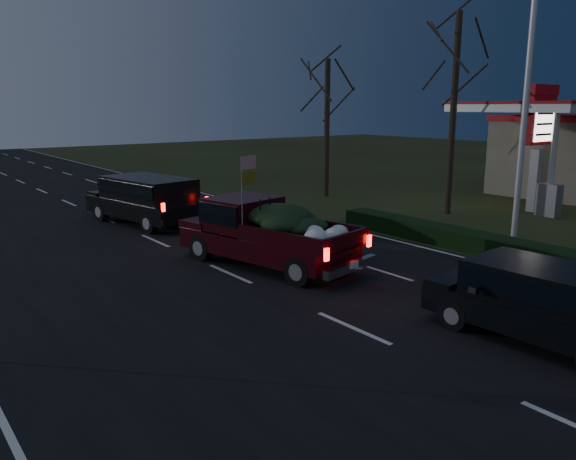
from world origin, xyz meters
TOP-DOWN VIEW (x-y plane):
  - ground at (0.00, 0.00)m, footprint 120.00×120.00m
  - road_asphalt at (0.00, 0.00)m, footprint 14.00×120.00m
  - hedge_row at (7.80, 3.00)m, footprint 1.00×10.00m
  - light_pole at (9.50, 2.00)m, footprint 0.50×0.90m
  - gas_price_pylon at (16.00, 4.99)m, footprint 2.00×0.41m
  - gas_canopy at (18.00, 6.00)m, footprint 7.10×6.10m
  - bare_tree_mid at (12.50, 7.00)m, footprint 3.60×3.60m
  - bare_tree_far at (11.50, 14.00)m, footprint 3.60×3.60m
  - pickup_truck at (1.40, 5.16)m, footprint 3.23×5.94m
  - lead_suv at (1.05, 12.97)m, footprint 3.15×5.67m
  - rear_suv at (2.56, -2.88)m, footprint 2.21×4.53m

SIDE VIEW (x-z plane):
  - ground at x=0.00m, z-range 0.00..0.00m
  - road_asphalt at x=0.00m, z-range 0.00..0.02m
  - hedge_row at x=7.80m, z-range 0.00..0.60m
  - rear_suv at x=2.56m, z-range 0.33..1.61m
  - pickup_truck at x=1.40m, z-range -0.37..2.58m
  - lead_suv at x=1.05m, z-range 0.39..1.94m
  - gas_price_pylon at x=16.00m, z-range 0.98..6.56m
  - gas_canopy at x=18.00m, z-range 1.91..6.79m
  - bare_tree_far at x=11.50m, z-range 1.73..8.73m
  - light_pole at x=9.50m, z-range 0.90..10.06m
  - bare_tree_mid at x=12.50m, z-range 2.10..10.60m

